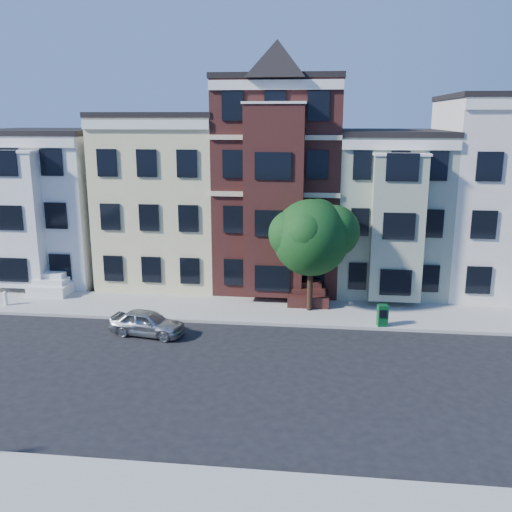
# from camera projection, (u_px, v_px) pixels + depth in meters

# --- Properties ---
(ground) EXTENTS (120.00, 120.00, 0.00)m
(ground) POSITION_uv_depth(u_px,v_px,m) (251.00, 380.00, 22.37)
(ground) COLOR black
(far_sidewalk) EXTENTS (60.00, 4.00, 0.15)m
(far_sidewalk) POSITION_uv_depth(u_px,v_px,m) (270.00, 311.00, 30.06)
(far_sidewalk) COLOR #9E9B93
(far_sidewalk) RESTS_ON ground
(house_white) EXTENTS (8.00, 9.00, 9.00)m
(house_white) POSITION_uv_depth(u_px,v_px,m) (51.00, 205.00, 37.01)
(house_white) COLOR white
(house_white) RESTS_ON ground
(house_yellow) EXTENTS (7.00, 9.00, 10.00)m
(house_yellow) POSITION_uv_depth(u_px,v_px,m) (170.00, 199.00, 35.97)
(house_yellow) COLOR beige
(house_yellow) RESTS_ON ground
(house_brown) EXTENTS (7.00, 9.00, 12.00)m
(house_brown) POSITION_uv_depth(u_px,v_px,m) (281.00, 185.00, 34.93)
(house_brown) COLOR #371714
(house_brown) RESTS_ON ground
(house_green) EXTENTS (6.00, 9.00, 9.00)m
(house_green) POSITION_uv_depth(u_px,v_px,m) (388.00, 211.00, 34.53)
(house_green) COLOR gray
(house_green) RESTS_ON ground
(house_cream) EXTENTS (8.00, 9.00, 11.00)m
(house_cream) POSITION_uv_depth(u_px,v_px,m) (510.00, 196.00, 33.49)
(house_cream) COLOR silver
(house_cream) RESTS_ON ground
(street_tree) EXTENTS (7.84, 7.84, 7.25)m
(street_tree) POSITION_uv_depth(u_px,v_px,m) (311.00, 243.00, 29.19)
(street_tree) COLOR #194A1A
(street_tree) RESTS_ON far_sidewalk
(parked_car) EXTENTS (3.76, 2.02, 1.22)m
(parked_car) POSITION_uv_depth(u_px,v_px,m) (147.00, 323.00, 26.86)
(parked_car) COLOR #A0A3A7
(parked_car) RESTS_ON ground
(newspaper_box) EXTENTS (0.54, 0.49, 1.06)m
(newspaper_box) POSITION_uv_depth(u_px,v_px,m) (382.00, 315.00, 27.63)
(newspaper_box) COLOR #0B5123
(newspaper_box) RESTS_ON far_sidewalk
(fire_hydrant) EXTENTS (0.25, 0.25, 0.61)m
(fire_hydrant) POSITION_uv_depth(u_px,v_px,m) (6.00, 300.00, 30.73)
(fire_hydrant) COLOR white
(fire_hydrant) RESTS_ON far_sidewalk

